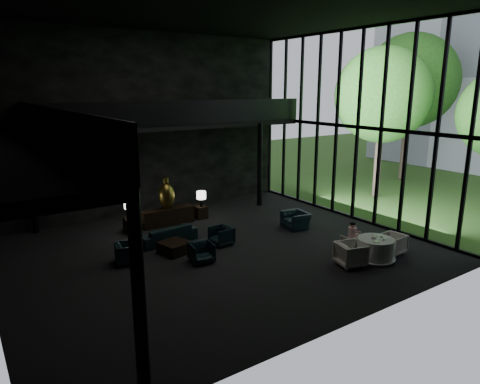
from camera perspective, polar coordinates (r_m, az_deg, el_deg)
floor at (r=15.33m, az=-2.99°, el=-7.74°), size 14.00×12.00×0.02m
ceiling at (r=14.47m, az=-3.42°, el=23.23°), size 14.00×12.00×0.02m
wall_back at (r=19.73m, az=-12.29°, el=8.75°), size 14.00×0.04×8.00m
wall_front at (r=9.76m, az=15.27°, el=3.76°), size 14.00×0.04×8.00m
curtain_wall at (r=18.87m, az=15.43°, el=8.36°), size 0.20×12.00×8.00m
mezzanine_left at (r=12.43m, az=-27.74°, el=4.72°), size 2.00×12.00×0.25m
mezzanine_back at (r=19.22m, az=-8.36°, el=8.79°), size 12.00×2.00×0.25m
railing_left at (r=12.51m, az=-23.48°, el=7.99°), size 0.06×12.00×1.00m
railing_back at (r=18.28m, az=-7.03°, el=10.47°), size 12.00×0.06×1.00m
column_sw at (r=7.83m, az=-13.30°, el=-14.10°), size 0.24×0.24×4.00m
column_nw at (r=18.46m, az=-26.12°, el=1.04°), size 0.24×0.24×4.00m
column_ne at (r=20.59m, az=2.64°, el=3.63°), size 0.24×0.24×4.00m
tree_near at (r=23.21m, az=18.51°, el=12.12°), size 4.80×4.80×7.65m
tree_far at (r=28.42m, az=21.73°, el=13.56°), size 5.60×5.60×8.80m
console at (r=18.18m, az=-9.61°, el=-3.26°), size 2.24×0.51×0.71m
bronze_urn at (r=17.98m, az=-9.80°, el=-0.43°), size 0.70×0.70×1.30m
side_table_left at (r=17.56m, az=-14.25°, el=-4.32°), size 0.54×0.54×0.59m
table_lamp_left at (r=17.41m, az=-14.51°, el=-1.68°), size 0.43×0.43×0.73m
side_table_right at (r=18.93m, az=-5.27°, el=-2.70°), size 0.50×0.50×0.54m
table_lamp_right at (r=18.65m, az=-5.19°, el=-0.51°), size 0.41×0.41×0.69m
sofa at (r=16.16m, az=-9.73°, el=-5.10°), size 2.33×0.84×0.89m
lounge_armchair_west at (r=14.57m, az=-14.74°, el=-7.75°), size 0.84×0.87×0.76m
lounge_armchair_east at (r=15.71m, az=-2.51°, el=-5.78°), size 0.70×0.75×0.73m
lounge_armchair_south at (r=14.23m, az=-5.16°, el=-7.97°), size 0.77×0.74×0.72m
window_armchair at (r=17.64m, az=7.45°, el=-3.44°), size 0.75×1.06×0.87m
coffee_table at (r=15.16m, az=-8.72°, el=-7.32°), size 1.10×1.10×0.41m
dining_table at (r=15.06m, az=17.55°, el=-7.47°), size 1.36×1.36×0.75m
dining_chair_north at (r=15.51m, az=14.85°, el=-6.74°), size 0.62×0.59×0.61m
dining_chair_east at (r=15.81m, az=19.69°, el=-6.40°), size 0.75×0.79×0.77m
dining_chair_west at (r=14.33m, az=14.56°, el=-7.73°), size 1.07×1.11×0.94m
child at (r=15.48m, az=14.77°, el=-4.97°), size 0.30×0.30×0.64m
plate_a at (r=14.64m, az=17.71°, el=-6.29°), size 0.26×0.26×0.01m
plate_b at (r=15.22m, az=17.66°, el=-5.53°), size 0.23×0.23×0.01m
saucer at (r=14.97m, az=18.72°, el=-5.93°), size 0.17×0.17×0.01m
coffee_cup at (r=15.06m, az=18.36°, el=-5.65°), size 0.10×0.10×0.06m
cereal_bowl at (r=14.88m, az=17.42°, el=-5.81°), size 0.17×0.17×0.09m
cream_pot at (r=14.81m, az=18.60°, el=-6.02°), size 0.06×0.06×0.07m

